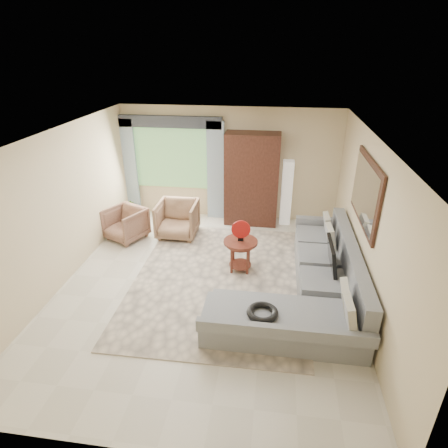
# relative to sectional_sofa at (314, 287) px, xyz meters

# --- Properties ---
(ground) EXTENTS (6.00, 6.00, 0.00)m
(ground) POSITION_rel_sectional_sofa_xyz_m (-1.78, 0.18, -0.28)
(ground) COLOR silver
(ground) RESTS_ON ground
(area_rug) EXTENTS (3.04, 4.03, 0.02)m
(area_rug) POSITION_rel_sectional_sofa_xyz_m (-1.59, 0.42, -0.27)
(area_rug) COLOR beige
(area_rug) RESTS_ON ground
(sectional_sofa) EXTENTS (2.30, 3.46, 0.90)m
(sectional_sofa) POSITION_rel_sectional_sofa_xyz_m (0.00, 0.00, 0.00)
(sectional_sofa) COLOR gray
(sectional_sofa) RESTS_ON ground
(tv_screen) EXTENTS (0.14, 0.74, 0.48)m
(tv_screen) POSITION_rel_sectional_sofa_xyz_m (0.27, 0.27, 0.44)
(tv_screen) COLOR black
(tv_screen) RESTS_ON sectional_sofa
(garden_hose) EXTENTS (0.43, 0.43, 0.09)m
(garden_hose) POSITION_rel_sectional_sofa_xyz_m (-0.78, -1.09, 0.26)
(garden_hose) COLOR black
(garden_hose) RESTS_ON sectional_sofa
(coffee_table) EXTENTS (0.62, 0.62, 0.62)m
(coffee_table) POSITION_rel_sectional_sofa_xyz_m (-1.26, 0.76, 0.04)
(coffee_table) COLOR #461D12
(coffee_table) RESTS_ON ground
(red_disc) EXTENTS (0.34, 0.06, 0.34)m
(red_disc) POSITION_rel_sectional_sofa_xyz_m (-1.26, 0.76, 0.57)
(red_disc) COLOR #A21310
(red_disc) RESTS_ON coffee_table
(armchair_left) EXTENTS (1.00, 1.01, 0.69)m
(armchair_left) POSITION_rel_sectional_sofa_xyz_m (-3.82, 1.69, 0.06)
(armchair_left) COLOR #9F6F56
(armchair_left) RESTS_ON ground
(armchair_right) EXTENTS (0.83, 0.86, 0.78)m
(armchair_right) POSITION_rel_sectional_sofa_xyz_m (-2.75, 1.97, 0.11)
(armchair_right) COLOR #9A6E54
(armchair_right) RESTS_ON ground
(potted_plant) EXTENTS (0.47, 0.41, 0.52)m
(potted_plant) POSITION_rel_sectional_sofa_xyz_m (-4.12, 2.66, -0.02)
(potted_plant) COLOR #999999
(potted_plant) RESTS_ON ground
(armoire) EXTENTS (1.20, 0.55, 2.10)m
(armoire) POSITION_rel_sectional_sofa_xyz_m (-1.23, 2.90, 0.77)
(armoire) COLOR black
(armoire) RESTS_ON ground
(floor_lamp) EXTENTS (0.24, 0.24, 1.50)m
(floor_lamp) POSITION_rel_sectional_sofa_xyz_m (-0.43, 2.96, 0.47)
(floor_lamp) COLOR silver
(floor_lamp) RESTS_ON ground
(window) EXTENTS (1.80, 0.04, 1.40)m
(window) POSITION_rel_sectional_sofa_xyz_m (-3.13, 3.15, 1.12)
(window) COLOR #669E59
(window) RESTS_ON wall_back
(curtain_left) EXTENTS (0.40, 0.08, 2.30)m
(curtain_left) POSITION_rel_sectional_sofa_xyz_m (-4.18, 3.06, 0.87)
(curtain_left) COLOR #9EB7CC
(curtain_left) RESTS_ON ground
(curtain_right) EXTENTS (0.40, 0.08, 2.30)m
(curtain_right) POSITION_rel_sectional_sofa_xyz_m (-2.08, 3.06, 0.87)
(curtain_right) COLOR #9EB7CC
(curtain_right) RESTS_ON ground
(valance) EXTENTS (2.40, 0.12, 0.26)m
(valance) POSITION_rel_sectional_sofa_xyz_m (-3.13, 3.08, 1.97)
(valance) COLOR #1E232D
(valance) RESTS_ON wall_back
(wall_mirror) EXTENTS (0.05, 1.70, 1.05)m
(wall_mirror) POSITION_rel_sectional_sofa_xyz_m (0.68, 0.53, 1.47)
(wall_mirror) COLOR black
(wall_mirror) RESTS_ON wall_right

